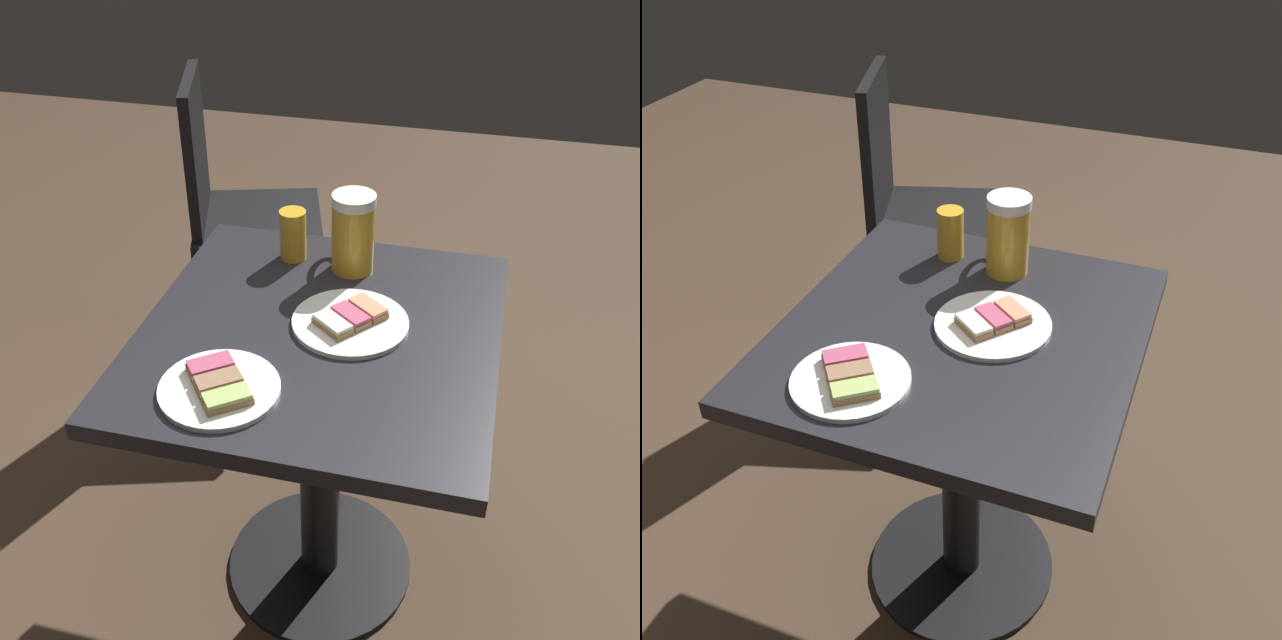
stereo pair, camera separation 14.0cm
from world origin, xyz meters
TOP-DOWN VIEW (x-y plane):
  - ground_plane at (0.00, 0.00)m, footprint 6.00×6.00m
  - cafe_table at (0.00, 0.00)m, footprint 0.71×0.67m
  - plate_near at (-0.03, 0.05)m, footprint 0.23×0.23m
  - plate_far at (0.22, -0.12)m, footprint 0.21×0.21m
  - beer_mug at (-0.24, 0.01)m, footprint 0.14×0.10m
  - beer_glass_small at (-0.25, -0.12)m, footprint 0.06×0.06m
  - cafe_chair at (-0.79, -0.46)m, footprint 0.48×0.48m

SIDE VIEW (x-z plane):
  - ground_plane at x=0.00m, z-range 0.00..0.00m
  - cafe_chair at x=-0.79m, z-range 0.08..1.00m
  - cafe_table at x=0.00m, z-range 0.19..0.90m
  - plate_near at x=-0.03m, z-range 0.71..0.74m
  - plate_far at x=0.22m, z-range 0.71..0.74m
  - beer_glass_small at x=-0.25m, z-range 0.71..0.82m
  - beer_mug at x=-0.24m, z-range 0.71..0.88m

